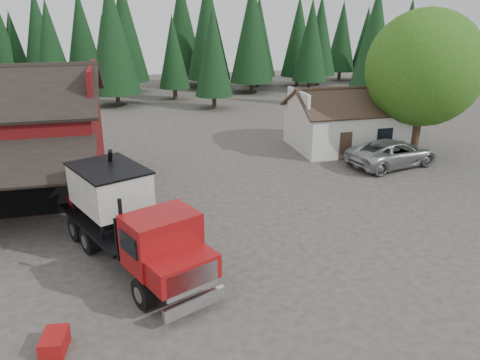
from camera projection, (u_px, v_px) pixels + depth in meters
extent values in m
plane|color=#403B32|center=(210.00, 242.00, 21.40)|extent=(120.00, 120.00, 0.00)
cube|color=maroon|center=(93.00, 82.00, 27.33)|extent=(0.25, 7.00, 2.00)
cylinder|color=#382619|center=(82.00, 208.00, 21.57)|extent=(0.20, 0.20, 2.80)
cube|color=silver|center=(346.00, 128.00, 35.67)|extent=(8.00, 6.00, 3.00)
cube|color=#38281E|center=(358.00, 102.00, 33.53)|extent=(8.60, 3.42, 1.80)
cube|color=#38281E|center=(340.00, 95.00, 36.26)|extent=(8.60, 3.42, 1.80)
cube|color=silver|center=(298.00, 101.00, 33.99)|extent=(0.20, 4.20, 1.50)
cube|color=silver|center=(397.00, 96.00, 35.80)|extent=(0.20, 4.20, 1.50)
cube|color=#38281E|center=(345.00, 146.00, 32.75)|extent=(0.90, 0.06, 2.00)
cube|color=black|center=(385.00, 135.00, 33.22)|extent=(1.20, 0.06, 1.00)
cylinder|color=#382619|center=(416.00, 133.00, 33.80)|extent=(0.60, 0.60, 3.20)
sphere|color=#285A14|center=(424.00, 68.00, 32.22)|extent=(8.00, 8.00, 8.00)
sphere|color=#285A14|center=(400.00, 85.00, 33.09)|extent=(4.40, 4.40, 4.40)
sphere|color=#285A14|center=(443.00, 82.00, 32.03)|extent=(4.80, 4.80, 4.80)
cylinder|color=#382619|center=(214.00, 101.00, 49.83)|extent=(0.44, 0.44, 1.60)
cone|color=black|center=(213.00, 52.00, 48.08)|extent=(3.96, 3.96, 9.00)
cylinder|color=#382619|center=(369.00, 101.00, 49.79)|extent=(0.44, 0.44, 1.60)
cone|color=black|center=(374.00, 42.00, 47.69)|extent=(4.84, 4.84, 11.00)
cylinder|color=#382619|center=(118.00, 99.00, 51.22)|extent=(0.44, 0.44, 1.60)
cone|color=black|center=(112.00, 36.00, 48.95)|extent=(5.28, 5.28, 12.00)
cylinder|color=black|center=(143.00, 293.00, 16.49)|extent=(0.82, 1.22, 1.17)
cylinder|color=black|center=(196.00, 273.00, 17.78)|extent=(0.82, 1.22, 1.17)
cylinder|color=black|center=(88.00, 241.00, 20.25)|extent=(0.82, 1.22, 1.17)
cylinder|color=black|center=(136.00, 227.00, 21.54)|extent=(0.82, 1.22, 1.17)
cylinder|color=black|center=(76.00, 229.00, 21.34)|extent=(0.82, 1.22, 1.17)
cylinder|color=black|center=(122.00, 216.00, 22.63)|extent=(0.82, 1.22, 1.17)
cube|color=black|center=(129.00, 239.00, 19.49)|extent=(4.81, 8.79, 0.42)
cube|color=silver|center=(195.00, 304.00, 15.92)|extent=(2.30, 1.18, 0.48)
cube|color=silver|center=(192.00, 281.00, 15.71)|extent=(1.88, 0.92, 0.95)
cube|color=maroon|center=(182.00, 269.00, 16.12)|extent=(2.74, 2.24, 0.90)
cube|color=maroon|center=(162.00, 239.00, 16.94)|extent=(3.06, 2.69, 1.96)
cube|color=black|center=(173.00, 240.00, 16.20)|extent=(2.06, 0.99, 0.95)
cylinder|color=black|center=(122.00, 223.00, 16.83)|extent=(0.20, 0.20, 1.91)
cube|color=black|center=(148.00, 230.00, 17.74)|extent=(2.42, 1.18, 1.70)
cube|color=black|center=(113.00, 221.00, 20.49)|extent=(4.99, 6.72, 0.17)
cube|color=beige|center=(110.00, 187.00, 19.95)|extent=(3.66, 4.19, 1.70)
cone|color=beige|center=(112.00, 210.00, 20.32)|extent=(3.08, 3.08, 0.74)
cube|color=black|center=(108.00, 168.00, 19.65)|extent=(3.80, 4.33, 0.08)
cylinder|color=black|center=(110.00, 177.00, 21.45)|extent=(0.57, 2.35, 3.24)
cube|color=maroon|center=(77.00, 200.00, 21.90)|extent=(0.93, 1.03, 0.48)
cylinder|color=silver|center=(182.00, 253.00, 18.59)|extent=(0.98, 1.21, 0.59)
imported|color=#AAADB1|center=(393.00, 153.00, 31.52)|extent=(7.00, 4.43, 1.80)
cube|color=maroon|center=(55.00, 343.00, 14.47)|extent=(0.85, 1.19, 0.60)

